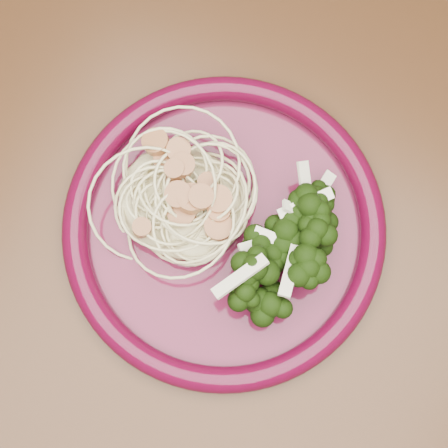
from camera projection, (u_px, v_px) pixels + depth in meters
dining_table at (289, 325)px, 0.59m from camera, size 1.20×0.80×0.75m
dinner_plate at (224, 227)px, 0.51m from camera, size 0.28×0.28×0.02m
spaghetti_pile at (182, 199)px, 0.50m from camera, size 0.11×0.10×0.02m
scallop_cluster at (179, 189)px, 0.47m from camera, size 0.11×0.11×0.04m
broccoli_pile at (277, 254)px, 0.48m from camera, size 0.08×0.13×0.04m
onion_garnish at (280, 247)px, 0.46m from camera, size 0.06×0.08×0.05m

